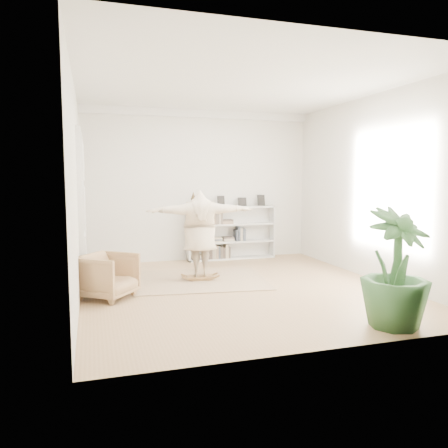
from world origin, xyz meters
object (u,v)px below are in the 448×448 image
person (200,232)px  rocker_board (200,277)px  houseplant (396,268)px  armchair (108,276)px  bookshelf (231,233)px

person → rocker_board: bearing=-83.1°
houseplant → armchair: bearing=144.4°
armchair → houseplant: bearing=-87.1°
bookshelf → houseplant: 5.40m
bookshelf → rocker_board: bearing=-122.4°
rocker_board → houseplant: (1.85, -3.35, 0.73)m
armchair → houseplant: size_ratio=0.51×
armchair → person: (1.76, 0.77, 0.59)m
rocker_board → houseplant: bearing=-54.1°
person → houseplant: person is taller
rocker_board → houseplant: size_ratio=0.33×
armchair → person: bearing=-28.1°
armchair → rocker_board: (1.76, 0.77, -0.30)m
rocker_board → bookshelf: bearing=64.6°
person → bookshelf: bearing=-115.4°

